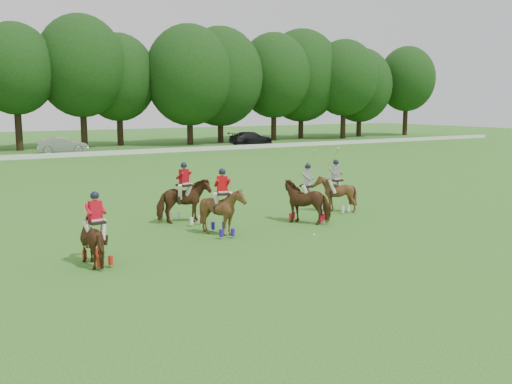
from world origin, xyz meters
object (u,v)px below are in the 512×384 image
polo_stripe_a (307,201)px  polo_ball (314,235)px  polo_red_c (223,211)px  car_mid (63,145)px  car_right (251,138)px  polo_red_a (97,239)px  polo_red_b (184,201)px  polo_stripe_b (335,193)px

polo_stripe_a → polo_ball: polo_stripe_a is taller
polo_red_c → polo_ball: size_ratio=27.49×
car_mid → polo_stripe_a: bearing=-169.1°
car_right → polo_red_a: (-29.00, -40.37, 0.02)m
car_mid → polo_red_a: bearing=178.0°
polo_red_a → polo_red_b: 6.30m
car_mid → polo_red_b: 36.32m
polo_red_c → polo_ball: polo_red_c is taller
polo_red_c → polo_stripe_a: polo_stripe_a is taller
car_right → polo_stripe_a: polo_stripe_a is taller
car_right → polo_red_b: 43.59m
polo_red_c → polo_stripe_a: (4.02, 0.23, -0.02)m
car_right → car_mid: bearing=85.3°
car_mid → polo_stripe_a: polo_stripe_a is taller
polo_red_b → polo_ball: 5.60m
car_right → polo_stripe_a: (-19.90, -38.58, 0.11)m
polo_red_b → polo_red_c: (0.37, -2.63, -0.01)m
polo_ball → car_mid: bearing=90.1°
polo_red_a → polo_stripe_b: polo_stripe_b is taller
car_right → polo_stripe_b: size_ratio=1.85×
polo_red_c → polo_ball: bearing=-34.7°
polo_stripe_a → car_mid: bearing=92.0°
polo_red_c → polo_red_b: bearing=98.0°
polo_red_a → polo_stripe_a: bearing=11.1°
car_mid → polo_ball: bearing=-170.9°
car_right → polo_stripe_a: bearing=148.0°
polo_ball → polo_stripe_a: bearing=60.1°
polo_stripe_b → car_mid: bearing=95.7°
polo_red_c → polo_stripe_b: (6.43, 1.44, -0.06)m
polo_red_a → polo_ball: bearing=-2.7°
polo_red_a → polo_stripe_b: bearing=14.5°
car_mid → polo_stripe_a: (1.31, -38.58, 0.11)m
car_right → polo_stripe_a: size_ratio=1.81×
polo_stripe_a → polo_stripe_b: polo_stripe_a is taller
polo_red_b → car_mid: bearing=85.1°
car_mid → car_right: 21.22m
polo_red_c → polo_ball: 3.49m
polo_red_c → car_right: bearing=58.4°
polo_red_a → polo_red_c: (5.08, 1.55, 0.11)m
car_mid → polo_red_c: size_ratio=1.92×
car_mid → car_right: (21.22, 0.00, -0.00)m
car_right → polo_red_b: (-24.29, -36.19, 0.14)m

